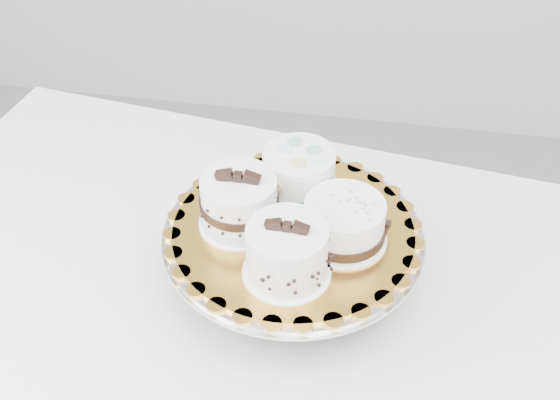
% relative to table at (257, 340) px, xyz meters
% --- Properties ---
extents(table, '(1.33, 0.98, 0.75)m').
position_rel_table_xyz_m(table, '(0.00, 0.00, 0.00)').
color(table, white).
rests_on(table, floor).
extents(cake_stand, '(0.36, 0.36, 0.10)m').
position_rel_table_xyz_m(cake_stand, '(0.04, 0.06, 0.14)').
color(cake_stand, gray).
rests_on(cake_stand, table).
extents(cake_board, '(0.41, 0.41, 0.00)m').
position_rel_table_xyz_m(cake_board, '(0.04, 0.06, 0.18)').
color(cake_board, orange).
rests_on(cake_board, cake_stand).
extents(cake_swirl, '(0.11, 0.11, 0.09)m').
position_rel_table_xyz_m(cake_swirl, '(0.05, -0.02, 0.21)').
color(cake_swirl, white).
rests_on(cake_swirl, cake_board).
extents(cake_banded, '(0.11, 0.11, 0.09)m').
position_rel_table_xyz_m(cake_banded, '(-0.03, 0.06, 0.21)').
color(cake_banded, white).
rests_on(cake_banded, cake_board).
extents(cake_dots, '(0.12, 0.12, 0.08)m').
position_rel_table_xyz_m(cake_dots, '(0.04, 0.13, 0.22)').
color(cake_dots, white).
rests_on(cake_dots, cake_board).
extents(cake_ribbon, '(0.13, 0.13, 0.06)m').
position_rel_table_xyz_m(cake_ribbon, '(0.11, 0.05, 0.21)').
color(cake_ribbon, white).
rests_on(cake_ribbon, cake_board).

